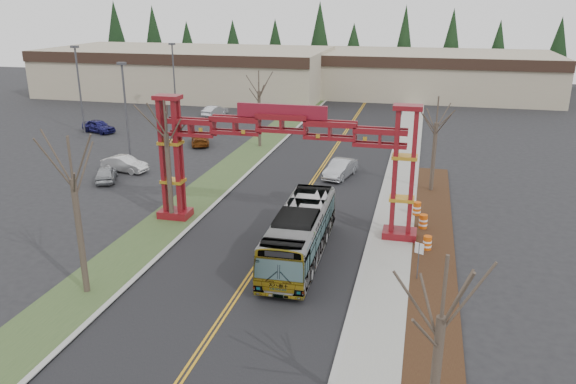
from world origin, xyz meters
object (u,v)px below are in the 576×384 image
(parked_car_mid_a, at_px, (200,139))
(bare_tree_median_mid, at_px, (166,135))
(barrel_north, at_px, (417,209))
(light_pole_far, at_px, (174,74))
(gateway_arch, at_px, (282,144))
(bare_tree_median_far, at_px, (259,92))
(transit_bus, at_px, (300,233))
(bare_tree_right_far, at_px, (436,123))
(light_pole_near, at_px, (125,105))
(bare_tree_median_near, at_px, (73,180))
(barrel_mid, at_px, (423,222))
(retail_building_west, at_px, (189,71))
(street_sign, at_px, (419,254))
(parked_car_far_a, at_px, (215,111))
(bare_tree_right_near, at_px, (441,318))
(parked_car_mid_b, at_px, (98,126))
(parked_car_near_a, at_px, (106,174))
(light_pole_mid, at_px, (79,83))
(retail_building_east, at_px, (433,74))
(silver_sedan, at_px, (340,169))
(barrel_south, at_px, (427,244))
(parked_car_near_b, at_px, (125,164))

(parked_car_mid_a, relative_size, bare_tree_median_mid, 0.53)
(barrel_north, bearing_deg, light_pole_far, 136.26)
(gateway_arch, distance_m, bare_tree_median_far, 23.01)
(transit_bus, distance_m, bare_tree_right_far, 17.36)
(light_pole_near, xyz_separation_m, barrel_north, (27.91, -8.94, -4.95))
(bare_tree_median_near, relative_size, barrel_mid, 7.97)
(retail_building_west, xyz_separation_m, barrel_north, (38.99, -49.53, -3.22))
(street_sign, bearing_deg, parked_car_far_a, 123.64)
(bare_tree_median_near, xyz_separation_m, bare_tree_right_near, (18.00, -7.48, -0.92))
(bare_tree_median_mid, xyz_separation_m, bare_tree_right_far, (18.00, 11.19, -0.60))
(bare_tree_median_mid, xyz_separation_m, light_pole_near, (-10.91, 13.95, -0.80))
(parked_car_mid_b, distance_m, bare_tree_median_mid, 32.33)
(bare_tree_median_mid, bearing_deg, gateway_arch, 4.21)
(bare_tree_median_mid, relative_size, barrel_mid, 8.00)
(retail_building_west, xyz_separation_m, bare_tree_right_near, (40.00, -72.78, 1.69))
(parked_car_near_a, distance_m, barrel_mid, 27.45)
(bare_tree_right_near, distance_m, light_pole_mid, 58.02)
(bare_tree_right_far, bearing_deg, light_pole_mid, 162.85)
(gateway_arch, bearing_deg, transit_bus, -62.92)
(parked_car_near_a, xyz_separation_m, light_pole_mid, (-12.65, 16.33, 5.19))
(retail_building_west, height_order, light_pole_mid, light_pole_mid)
(street_sign, bearing_deg, bare_tree_median_mid, 163.45)
(bare_tree_right_near, bearing_deg, retail_building_east, 90.00)
(silver_sedan, distance_m, parked_car_mid_b, 32.69)
(retail_building_west, distance_m, bare_tree_right_far, 59.02)
(parked_car_near_a, height_order, bare_tree_right_near, bare_tree_right_near)
(light_pole_near, bearing_deg, gateway_arch, -35.24)
(parked_car_near_a, distance_m, bare_tree_right_near, 37.84)
(barrel_north, bearing_deg, bare_tree_right_far, 80.74)
(gateway_arch, distance_m, barrel_north, 11.40)
(parked_car_far_a, height_order, bare_tree_median_near, bare_tree_median_near)
(gateway_arch, height_order, bare_tree_right_far, gateway_arch)
(parked_car_near_a, xyz_separation_m, light_pole_far, (-6.98, 29.83, 4.88))
(bare_tree_median_mid, bearing_deg, parked_car_mid_b, 130.48)
(gateway_arch, bearing_deg, retail_building_west, 119.07)
(parked_car_mid_a, distance_m, barrel_south, 33.13)
(bare_tree_right_far, distance_m, barrel_south, 13.22)
(retail_building_east, distance_m, barrel_south, 63.58)
(bare_tree_median_mid, relative_size, bare_tree_right_near, 1.13)
(bare_tree_right_near, relative_size, street_sign, 3.35)
(parked_car_near_a, height_order, parked_car_mid_a, parked_car_near_a)
(parked_car_near_a, relative_size, light_pole_near, 0.42)
(parked_car_near_b, height_order, parked_car_mid_a, parked_car_near_b)
(parked_car_mid_a, xyz_separation_m, bare_tree_right_far, (24.59, -10.27, 5.03))
(parked_car_near_a, xyz_separation_m, bare_tree_median_mid, (9.55, -7.27, 5.62))
(light_pole_mid, relative_size, barrel_south, 10.14)
(parked_car_near_a, bearing_deg, parked_car_far_a, -112.21)
(parked_car_near_b, distance_m, parked_car_far_a, 26.84)
(light_pole_far, xyz_separation_m, barrel_mid, (34.02, -34.54, -5.02))
(silver_sedan, bearing_deg, light_pole_mid, 175.05)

